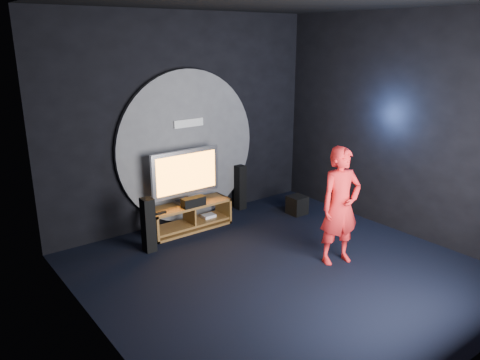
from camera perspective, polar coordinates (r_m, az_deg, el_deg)
name	(u,v)px	position (r m, az deg, el deg)	size (l,w,h in m)	color
floor	(283,271)	(6.58, 5.24, -11.04)	(5.00, 5.00, 0.00)	black
back_wall	(185,120)	(7.94, -6.70, 7.23)	(5.00, 0.04, 3.50)	black
left_wall	(94,183)	(4.69, -17.42, -0.38)	(0.04, 5.00, 3.50)	black
right_wall	(404,126)	(7.84, 19.35, 6.27)	(0.04, 5.00, 3.50)	black
wall_disc_panel	(188,147)	(7.98, -6.39, 4.01)	(2.60, 0.11, 2.60)	#515156
media_console	(190,218)	(7.87, -6.14, -4.63)	(1.42, 0.45, 0.45)	olive
tv	(186,174)	(7.67, -6.62, 0.70)	(1.23, 0.22, 0.90)	#AFAFB6
center_speaker	(193,202)	(7.63, -5.70, -2.67)	(0.40, 0.15, 0.15)	black
remote	(161,213)	(7.41, -9.61, -3.97)	(0.18, 0.05, 0.02)	black
tower_speaker_left	(148,225)	(7.10, -11.11, -5.40)	(0.17, 0.18, 0.83)	black
tower_speaker_right	(240,187)	(8.67, 0.01, -0.90)	(0.17, 0.18, 0.83)	black
subwoofer	(297,205)	(8.55, 6.97, -3.04)	(0.30, 0.30, 0.33)	black
player	(340,206)	(6.65, 12.12, -3.12)	(0.61, 0.40, 1.68)	red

